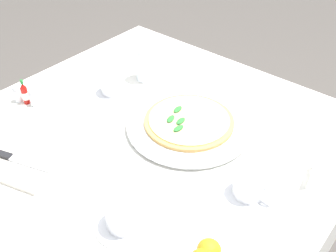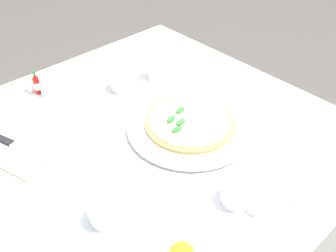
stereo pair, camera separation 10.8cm
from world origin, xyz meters
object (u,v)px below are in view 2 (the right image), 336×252
hot_sauce_bottle (37,84)px  coffee_cup_far_left (122,82)px  napkin_folded (16,149)px  water_glass_far_right (157,64)px  pizza_plate (190,126)px  pepper_shaker (30,84)px  coffee_cup_near_right (237,194)px  salt_shaker (44,89)px  pizza (190,122)px  dinner_knife (16,145)px  menu_card (309,182)px  coffee_cup_center_back (106,211)px

hot_sauce_bottle → coffee_cup_far_left: bearing=51.5°
coffee_cup_far_left → napkin_folded: bearing=-82.8°
water_glass_far_right → pizza_plate: bearing=-23.4°
hot_sauce_bottle → pizza_plate: bearing=26.1°
pepper_shaker → hot_sauce_bottle: bearing=19.7°
napkin_folded → pepper_shaker: (-0.25, 0.17, 0.02)m
coffee_cup_near_right → salt_shaker: coffee_cup_near_right is taller
water_glass_far_right → napkin_folded: 0.53m
pizza_plate → hot_sauce_bottle: (-0.46, -0.23, 0.02)m
salt_shaker → pizza: bearing=26.5°
dinner_knife → pepper_shaker: pepper_shaker is taller
coffee_cup_near_right → menu_card: bearing=58.2°
pizza_plate → coffee_cup_center_back: size_ratio=2.75×
coffee_cup_far_left → napkin_folded: 0.39m
coffee_cup_center_back → water_glass_far_right: 0.61m
pepper_shaker → pizza_plate: bearing=25.8°
dinner_knife → menu_card: bearing=18.1°
salt_shaker → coffee_cup_center_back: bearing=-15.1°
pizza_plate → pizza: bearing=-129.3°
coffee_cup_far_left → napkin_folded: size_ratio=0.52×
hot_sauce_bottle → menu_card: (0.82, 0.26, -0.00)m
napkin_folded → menu_card: menu_card is taller
coffee_cup_near_right → pizza: bearing=157.1°
pizza → napkin_folded: 0.47m
pizza → hot_sauce_bottle: 0.52m
napkin_folded → pepper_shaker: size_ratio=4.41×
pizza_plate → pizza: size_ratio=1.39×
napkin_folded → pepper_shaker: 0.30m
dinner_knife → menu_card: size_ratio=2.13×
napkin_folded → coffee_cup_near_right: bearing=13.6°
coffee_cup_far_left → hot_sauce_bottle: size_ratio=1.57×
pizza_plate → coffee_cup_far_left: size_ratio=2.75×
pizza_plate → dinner_knife: size_ratio=1.87×
coffee_cup_center_back → pizza_plate: bearing=105.3°
coffee_cup_far_left → pizza: bearing=2.9°
pizza → coffee_cup_far_left: 0.29m
coffee_cup_far_left → coffee_cup_near_right: (0.56, -0.10, -0.00)m
pizza_plate → menu_card: size_ratio=3.99×
dinner_knife → water_glass_far_right: bearing=75.0°
coffee_cup_center_back → dinner_knife: (-0.34, -0.05, -0.00)m
coffee_cup_center_back → pepper_shaker: size_ratio=2.31×
pizza_plate → dinner_knife: 0.47m
pizza_plate → coffee_cup_near_right: coffee_cup_near_right is taller
water_glass_far_right → hot_sauce_bottle: water_glass_far_right is taller
dinner_knife → hot_sauce_bottle: hot_sauce_bottle is taller
napkin_folded → salt_shaker: 0.27m
coffee_cup_near_right → water_glass_far_right: 0.58m
coffee_cup_far_left → menu_card: coffee_cup_far_left is taller
coffee_cup_center_back → salt_shaker: bearing=164.9°
pizza → coffee_cup_far_left: bearing=-177.1°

